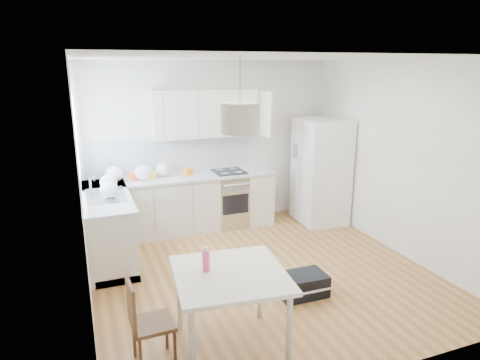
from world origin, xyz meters
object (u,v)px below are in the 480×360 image
(refrigerator, at_px, (321,171))
(dining_table, at_px, (230,281))
(dining_chair, at_px, (153,321))
(gym_bag, at_px, (302,285))

(refrigerator, distance_m, dining_table, 3.82)
(dining_chair, xyz_separation_m, gym_bag, (1.83, 0.57, -0.29))
(refrigerator, bearing_deg, gym_bag, -122.16)
(refrigerator, distance_m, dining_chair, 4.33)
(dining_chair, height_order, gym_bag, dining_chair)
(refrigerator, xyz_separation_m, dining_table, (-2.64, -2.76, -0.18))
(dining_chair, bearing_deg, gym_bag, 14.94)
(gym_bag, bearing_deg, dining_chair, -161.66)
(gym_bag, bearing_deg, dining_table, -149.87)
(refrigerator, relative_size, gym_bag, 3.16)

